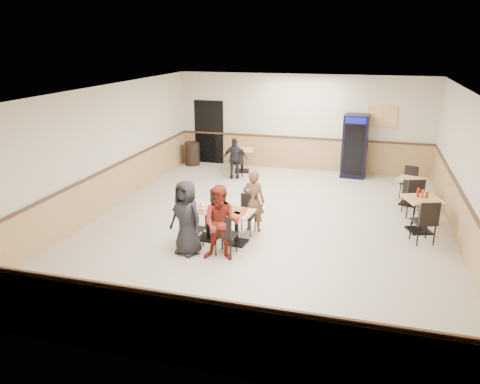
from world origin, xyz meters
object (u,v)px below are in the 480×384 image
(side_table_far, at_px, (410,188))
(diner_woman_right, at_px, (221,223))
(main_table, at_px, (222,220))
(side_table_near, at_px, (421,209))
(lone_diner, at_px, (235,159))
(back_table, at_px, (242,157))
(diner_man_opposite, at_px, (254,201))
(trash_bin, at_px, (192,154))
(diner_woman_left, at_px, (186,218))
(pepsi_cooler, at_px, (355,146))

(side_table_far, bearing_deg, diner_woman_right, -130.83)
(main_table, height_order, side_table_near, side_table_near)
(lone_diner, relative_size, side_table_far, 1.56)
(side_table_near, bearing_deg, back_table, 144.00)
(diner_man_opposite, bearing_deg, diner_woman_right, 88.13)
(trash_bin, bearing_deg, diner_woman_left, -69.83)
(main_table, distance_m, diner_woman_right, 0.89)
(side_table_far, height_order, pepsi_cooler, pepsi_cooler)
(diner_woman_left, distance_m, side_table_far, 6.04)
(diner_man_opposite, distance_m, pepsi_cooler, 5.31)
(diner_man_opposite, relative_size, side_table_near, 1.50)
(diner_man_opposite, bearing_deg, diner_woman_left, 63.60)
(diner_woman_right, xyz_separation_m, lone_diner, (-1.25, 5.26, -0.11))
(diner_woman_left, distance_m, diner_man_opposite, 1.76)
(pepsi_cooler, height_order, trash_bin, pepsi_cooler)
(diner_woman_left, distance_m, back_table, 6.04)
(main_table, relative_size, pepsi_cooler, 0.71)
(diner_man_opposite, height_order, side_table_near, diner_man_opposite)
(lone_diner, distance_m, trash_bin, 2.18)
(diner_woman_right, height_order, lone_diner, diner_woman_right)
(trash_bin, bearing_deg, diner_man_opposite, -55.94)
(diner_woman_left, height_order, diner_man_opposite, diner_woman_left)
(diner_woman_right, relative_size, lone_diner, 1.18)
(lone_diner, xyz_separation_m, side_table_far, (4.90, -1.04, -0.17))
(main_table, height_order, diner_man_opposite, diner_man_opposite)
(lone_diner, bearing_deg, side_table_far, 151.91)
(lone_diner, bearing_deg, trash_bin, -49.01)
(diner_man_opposite, height_order, trash_bin, diner_man_opposite)
(pepsi_cooler, bearing_deg, diner_woman_right, -105.41)
(back_table, relative_size, pepsi_cooler, 0.44)
(diner_man_opposite, xyz_separation_m, lone_diner, (-1.50, 3.72, -0.06))
(diner_woman_left, xyz_separation_m, pepsi_cooler, (2.89, 6.41, 0.21))
(diner_woman_left, bearing_deg, diner_woman_right, 14.27)
(main_table, relative_size, back_table, 1.62)
(back_table, bearing_deg, side_table_far, -20.85)
(trash_bin, bearing_deg, diner_woman_right, -64.53)
(side_table_far, relative_size, pepsi_cooler, 0.42)
(diner_woman_right, relative_size, side_table_near, 1.61)
(pepsi_cooler, bearing_deg, trash_bin, -176.51)
(side_table_far, bearing_deg, main_table, -138.72)
(trash_bin, bearing_deg, main_table, -63.36)
(main_table, xyz_separation_m, lone_diner, (-1.01, 4.46, 0.17))
(main_table, bearing_deg, lone_diner, 108.40)
(diner_woman_right, relative_size, back_table, 1.78)
(back_table, distance_m, pepsi_cooler, 3.46)
(trash_bin, bearing_deg, side_table_near, -30.31)
(diner_man_opposite, xyz_separation_m, side_table_far, (3.40, 2.68, -0.23))
(diner_man_opposite, xyz_separation_m, trash_bin, (-3.31, 4.90, -0.30))
(diner_man_opposite, relative_size, pepsi_cooler, 0.72)
(diner_woman_right, distance_m, trash_bin, 7.14)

